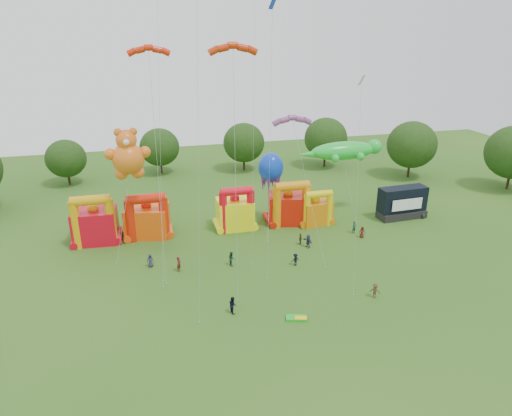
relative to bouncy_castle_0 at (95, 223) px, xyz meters
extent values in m
plane|color=#275718|center=(18.86, -28.53, -2.69)|extent=(160.00, 160.00, 0.00)
cylinder|color=#352314|center=(70.19, 4.45, -0.72)|extent=(0.44, 0.44, 3.93)
cylinder|color=#352314|center=(56.85, 15.31, -0.83)|extent=(0.44, 0.44, 3.72)
ellipsoid|color=#1D3911|center=(56.85, 15.31, 3.72)|extent=(9.30, 9.30, 8.89)
cylinder|color=#352314|center=(43.79, 26.05, -0.93)|extent=(0.44, 0.44, 3.51)
ellipsoid|color=#1D3911|center=(43.79, 26.05, 3.36)|extent=(8.77, 8.78, 8.39)
cylinder|color=#352314|center=(26.98, 27.90, -1.04)|extent=(0.44, 0.44, 3.30)
ellipsoid|color=#1D3911|center=(26.98, 27.90, 2.99)|extent=(8.25, 8.25, 7.88)
cylinder|color=#352314|center=(10.46, 29.88, -1.14)|extent=(0.44, 0.44, 3.09)
ellipsoid|color=#1D3911|center=(10.46, 29.88, 2.63)|extent=(7.73, 7.72, 7.38)
cylinder|color=#352314|center=(-6.48, 26.96, -1.25)|extent=(0.44, 0.44, 2.88)
ellipsoid|color=#1D3911|center=(-6.48, 26.96, 2.27)|extent=(7.20, 7.20, 6.88)
cube|color=red|center=(0.00, 0.31, -0.42)|extent=(5.93, 4.91, 4.53)
cylinder|color=#E59F0C|center=(-2.18, -1.31, 0.55)|extent=(1.23, 1.23, 6.47)
cylinder|color=#E59F0C|center=(2.18, -1.31, 0.55)|extent=(1.23, 1.23, 6.47)
cylinder|color=#E59F0C|center=(0.00, -1.31, 3.78)|extent=(4.97, 1.29, 1.29)
sphere|color=#E59F0C|center=(0.00, 0.31, 2.14)|extent=(1.40, 1.40, 1.40)
cube|color=#E74D0C|center=(6.86, 0.64, -0.61)|extent=(6.57, 5.70, 4.16)
cylinder|color=red|center=(4.63, -1.01, 0.28)|extent=(1.26, 1.26, 5.94)
cylinder|color=red|center=(9.09, -1.01, 0.28)|extent=(1.26, 1.26, 5.94)
cylinder|color=red|center=(6.86, -1.01, 3.25)|extent=(5.09, 1.32, 1.32)
sphere|color=red|center=(6.86, 0.64, 1.77)|extent=(1.40, 1.40, 1.40)
cube|color=#FFFA0D|center=(19.14, 0.05, -0.58)|extent=(5.12, 4.14, 4.23)
cylinder|color=red|center=(17.17, -1.41, 0.33)|extent=(1.11, 1.11, 6.04)
cylinder|color=red|center=(21.10, -1.41, 0.33)|extent=(1.11, 1.11, 6.04)
cylinder|color=red|center=(19.14, -1.41, 3.35)|extent=(4.48, 1.16, 1.16)
sphere|color=red|center=(19.14, 0.05, 1.84)|extent=(1.40, 1.40, 1.40)
cube|color=red|center=(27.18, 0.19, -0.54)|extent=(6.57, 5.72, 4.29)
cylinder|color=orange|center=(24.96, -1.45, 0.38)|extent=(1.25, 1.25, 6.13)
cylinder|color=orange|center=(29.39, -1.45, 0.38)|extent=(1.25, 1.25, 6.13)
cylinder|color=orange|center=(27.18, -1.45, 3.44)|extent=(5.05, 1.31, 1.31)
sphere|color=orange|center=(27.18, 0.19, 1.90)|extent=(1.40, 1.40, 1.40)
cube|color=orange|center=(30.86, -1.24, -0.96)|extent=(4.87, 4.12, 3.47)
cylinder|color=yellow|center=(29.14, -2.52, -0.21)|extent=(0.97, 0.97, 4.95)
cylinder|color=yellow|center=(32.59, -2.52, -0.21)|extent=(0.97, 0.97, 4.95)
cylinder|color=yellow|center=(30.86, -2.52, 2.26)|extent=(3.94, 1.02, 1.02)
sphere|color=yellow|center=(30.86, -1.24, 1.08)|extent=(1.40, 1.40, 1.40)
cube|color=black|center=(44.50, -2.70, -2.14)|extent=(7.48, 3.12, 1.10)
cube|color=black|center=(44.50, -2.50, 0.25)|extent=(7.46, 2.77, 3.68)
cube|color=white|center=(44.50, -3.94, -0.12)|extent=(5.07, 0.34, 1.73)
cylinder|color=black|center=(41.56, -3.80, -2.29)|extent=(0.30, 0.90, 0.90)
cylinder|color=black|center=(47.44, -3.80, -2.29)|extent=(0.30, 0.90, 0.90)
sphere|color=orange|center=(5.24, -2.66, 9.27)|extent=(3.96, 3.96, 3.96)
sphere|color=orange|center=(5.24, -2.66, 11.61)|extent=(2.52, 2.52, 2.52)
sphere|color=orange|center=(4.34, -2.66, 12.60)|extent=(0.99, 0.99, 0.99)
sphere|color=orange|center=(6.14, -2.66, 12.60)|extent=(0.99, 0.99, 0.99)
sphere|color=orange|center=(3.17, -2.66, 9.99)|extent=(1.44, 1.44, 1.44)
sphere|color=orange|center=(7.31, -2.66, 9.99)|extent=(1.44, 1.44, 1.44)
sphere|color=orange|center=(4.25, -2.66, 7.47)|extent=(1.62, 1.62, 1.62)
sphere|color=orange|center=(6.23, -2.66, 7.47)|extent=(1.62, 1.62, 1.62)
sphere|color=white|center=(5.24, -3.88, 11.61)|extent=(0.72, 0.72, 0.72)
ellipsoid|color=green|center=(36.08, 1.33, 7.33)|extent=(10.31, 3.22, 2.74)
sphere|color=green|center=(41.11, 1.33, 7.63)|extent=(2.21, 2.21, 2.21)
cone|color=green|center=(30.84, 1.33, 7.13)|extent=(4.03, 1.61, 1.61)
sphere|color=green|center=(38.09, 2.94, 6.72)|extent=(1.21, 1.21, 1.21)
sphere|color=green|center=(38.09, -0.28, 6.72)|extent=(1.21, 1.21, 1.21)
sphere|color=green|center=(34.07, 2.94, 6.72)|extent=(1.21, 1.21, 1.21)
sphere|color=green|center=(34.07, -0.28, 6.72)|extent=(1.21, 1.21, 1.21)
ellipsoid|color=#0C38BF|center=(24.85, 1.47, 5.51)|extent=(3.65, 3.65, 4.38)
cone|color=#591E8C|center=(26.03, 1.47, 3.50)|extent=(0.82, 0.82, 2.92)
cone|color=#591E8C|center=(25.44, 2.50, 3.50)|extent=(0.82, 0.82, 2.92)
cone|color=#591E8C|center=(24.25, 2.50, 3.50)|extent=(0.82, 0.82, 2.92)
cone|color=#591E8C|center=(23.66, 1.47, 3.50)|extent=(0.82, 0.82, 2.92)
cone|color=#591E8C|center=(24.25, 0.44, 3.50)|extent=(0.82, 0.82, 2.92)
cone|color=#591E8C|center=(25.44, 0.44, 3.50)|extent=(0.82, 0.82, 2.92)
cube|color=#0C34B4|center=(21.57, -9.52, 26.68)|extent=(1.02, 1.02, 1.10)
cube|color=white|center=(29.65, -15.10, 19.30)|extent=(1.02, 1.02, 1.10)
cube|color=green|center=(20.25, -23.56, -2.57)|extent=(2.20, 1.53, 0.24)
cube|color=yellow|center=(20.65, -23.86, -2.43)|extent=(1.32, 0.92, 0.10)
imported|color=#2A2D46|center=(6.73, -9.01, -1.84)|extent=(0.91, 0.67, 1.70)
imported|color=#541C18|center=(9.97, -10.91, -1.73)|extent=(0.74, 0.83, 1.91)
imported|color=#173B26|center=(16.32, -10.99, -1.80)|extent=(0.76, 0.93, 1.77)
imported|color=black|center=(23.82, -13.04, -1.90)|extent=(1.10, 0.75, 1.57)
imported|color=#42351A|center=(26.39, -7.67, -1.90)|extent=(0.86, 0.96, 1.57)
imported|color=#2A2945|center=(27.05, -8.78, -1.80)|extent=(1.14, 1.71, 1.77)
imported|color=#541A18|center=(35.33, -7.81, -1.86)|extent=(0.94, 0.78, 1.66)
imported|color=#1C4731|center=(34.94, -6.16, -1.78)|extent=(0.78, 0.65, 1.82)
imported|color=black|center=(14.40, -20.86, -1.78)|extent=(0.86, 1.01, 1.81)
imported|color=#47301C|center=(29.73, -21.90, -1.87)|extent=(1.21, 1.11, 1.63)
camera|label=1|loc=(6.82, -59.49, 24.20)|focal=32.00mm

